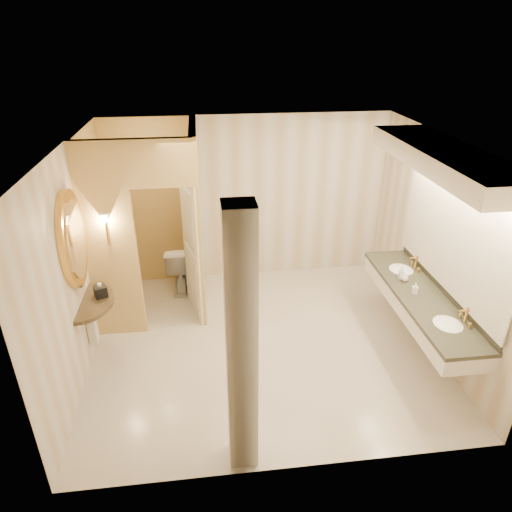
{
  "coord_description": "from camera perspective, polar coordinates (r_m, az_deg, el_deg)",
  "views": [
    {
      "loc": [
        -0.71,
        -4.98,
        3.87
      ],
      "look_at": [
        -0.07,
        0.2,
        1.23
      ],
      "focal_mm": 32.0,
      "sensor_mm": 36.0,
      "label": 1
    }
  ],
  "objects": [
    {
      "name": "floor",
      "position": [
        6.35,
        0.9,
        -10.73
      ],
      "size": [
        4.5,
        4.5,
        0.0
      ],
      "primitive_type": "plane",
      "color": "beige",
      "rests_on": "ground"
    },
    {
      "name": "pillar",
      "position": [
        4.07,
        -1.84,
        -11.47
      ],
      "size": [
        0.27,
        0.27,
        2.7
      ],
      "primitive_type": "cube",
      "color": "silver",
      "rests_on": "floor"
    },
    {
      "name": "wall_right",
      "position": [
        6.32,
        21.64,
        1.32
      ],
      "size": [
        0.02,
        4.0,
        2.7
      ],
      "primitive_type": "cube",
      "color": "beige",
      "rests_on": "floor"
    },
    {
      "name": "wall_sconce",
      "position": [
        5.95,
        -18.33,
        4.33
      ],
      "size": [
        0.14,
        0.14,
        0.42
      ],
      "color": "#BE8D3C",
      "rests_on": "toilet_closet"
    },
    {
      "name": "wall_left",
      "position": [
        5.79,
        -21.63,
        -1.01
      ],
      "size": [
        0.02,
        4.0,
        2.7
      ],
      "primitive_type": "cube",
      "color": "beige",
      "rests_on": "floor"
    },
    {
      "name": "toilet",
      "position": [
        7.48,
        -9.39,
        -1.24
      ],
      "size": [
        0.46,
        0.79,
        0.79
      ],
      "primitive_type": "imported",
      "rotation": [
        0.0,
        0.0,
        3.12
      ],
      "color": "white",
      "rests_on": "floor"
    },
    {
      "name": "soap_bottle_b",
      "position": [
        6.28,
        18.13,
        -2.54
      ],
      "size": [
        0.11,
        0.11,
        0.12
      ],
      "primitive_type": "imported",
      "rotation": [
        0.0,
        0.0,
        0.24
      ],
      "color": "silver",
      "rests_on": "vanity"
    },
    {
      "name": "wall_front",
      "position": [
        3.97,
        5.08,
        -12.71
      ],
      "size": [
        4.5,
        0.02,
        2.7
      ],
      "primitive_type": "cube",
      "color": "beige",
      "rests_on": "floor"
    },
    {
      "name": "vanity",
      "position": [
        5.77,
        21.48,
        1.99
      ],
      "size": [
        0.75,
        2.6,
        2.09
      ],
      "color": "silver",
      "rests_on": "floor"
    },
    {
      "name": "wall_back",
      "position": [
        7.46,
        -1.13,
        7.06
      ],
      "size": [
        4.5,
        0.02,
        2.7
      ],
      "primitive_type": "cube",
      "color": "beige",
      "rests_on": "floor"
    },
    {
      "name": "soap_bottle_a",
      "position": [
        6.03,
        19.27,
        -3.85
      ],
      "size": [
        0.09,
        0.09,
        0.15
      ],
      "primitive_type": "imported",
      "rotation": [
        0.0,
        0.0,
        -0.34
      ],
      "color": "beige",
      "rests_on": "vanity"
    },
    {
      "name": "console_shelf",
      "position": [
        5.74,
        -21.36,
        -1.37
      ],
      "size": [
        0.91,
        0.91,
        1.9
      ],
      "color": "black",
      "rests_on": "floor"
    },
    {
      "name": "soap_bottle_c",
      "position": [
        6.3,
        17.72,
        -1.99
      ],
      "size": [
        0.07,
        0.07,
        0.19
      ],
      "primitive_type": "imported",
      "rotation": [
        0.0,
        0.0,
        -0.01
      ],
      "color": "#C6B28C",
      "rests_on": "vanity"
    },
    {
      "name": "toilet_closet",
      "position": [
        6.47,
        -10.07,
        3.78
      ],
      "size": [
        1.5,
        1.55,
        2.7
      ],
      "color": "tan",
      "rests_on": "floor"
    },
    {
      "name": "ceiling",
      "position": [
        5.17,
        1.12,
        13.72
      ],
      "size": [
        4.5,
        4.5,
        0.0
      ],
      "primitive_type": "plane",
      "rotation": [
        3.14,
        0.0,
        0.0
      ],
      "color": "white",
      "rests_on": "wall_back"
    },
    {
      "name": "tissue_box",
      "position": [
        5.95,
        -18.85,
        -4.21
      ],
      "size": [
        0.19,
        0.19,
        0.14
      ],
      "primitive_type": "cube",
      "rotation": [
        0.0,
        0.0,
        0.43
      ],
      "color": "black",
      "rests_on": "console_shelf"
    }
  ]
}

